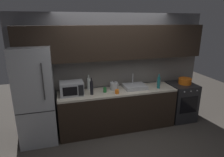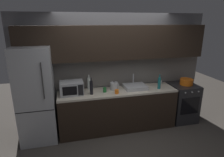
% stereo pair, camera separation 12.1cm
% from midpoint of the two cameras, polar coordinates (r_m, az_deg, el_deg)
% --- Properties ---
extents(ground_plane, '(10.00, 10.00, 0.00)m').
position_cam_midpoint_polar(ground_plane, '(3.79, 6.58, -21.24)').
color(ground_plane, '#3D3833').
extents(back_wall, '(4.28, 0.44, 2.50)m').
position_cam_midpoint_polar(back_wall, '(4.20, 1.62, 6.12)').
color(back_wall, slate).
rests_on(back_wall, ground).
extents(counter_run, '(2.54, 0.60, 0.90)m').
position_cam_midpoint_polar(counter_run, '(4.27, 2.57, -9.27)').
color(counter_run, black).
rests_on(counter_run, ground).
extents(refrigerator, '(0.68, 0.69, 1.90)m').
position_cam_midpoint_polar(refrigerator, '(3.97, -20.92, -4.72)').
color(refrigerator, '#ADAFB5').
rests_on(refrigerator, ground).
extents(oven_range, '(0.60, 0.62, 0.90)m').
position_cam_midpoint_polar(oven_range, '(4.94, 20.92, -6.71)').
color(oven_range, '#232326').
rests_on(oven_range, ground).
extents(microwave, '(0.46, 0.35, 0.27)m').
position_cam_midpoint_polar(microwave, '(3.92, -11.12, -2.79)').
color(microwave, '#A8AAAF').
rests_on(microwave, counter_run).
extents(sink_basin, '(0.48, 0.38, 0.30)m').
position_cam_midpoint_polar(sink_basin, '(4.23, 7.74, -2.46)').
color(sink_basin, '#ADAFB5').
rests_on(sink_basin, counter_run).
extents(kettle, '(0.20, 0.16, 0.19)m').
position_cam_midpoint_polar(kettle, '(4.11, 1.47, -2.26)').
color(kettle, '#B7BABF').
rests_on(kettle, counter_run).
extents(wine_bottle_clear, '(0.08, 0.08, 0.33)m').
position_cam_midpoint_polar(wine_bottle_clear, '(4.14, -6.06, -1.48)').
color(wine_bottle_clear, silver).
rests_on(wine_bottle_clear, counter_run).
extents(wine_bottle_teal, '(0.07, 0.07, 0.32)m').
position_cam_midpoint_polar(wine_bottle_teal, '(4.30, 14.75, -1.30)').
color(wine_bottle_teal, '#19666B').
rests_on(wine_bottle_teal, counter_run).
extents(wine_bottle_dark, '(0.07, 0.07, 0.35)m').
position_cam_midpoint_polar(wine_bottle_dark, '(3.85, -5.32, -2.72)').
color(wine_bottle_dark, black).
rests_on(wine_bottle_dark, counter_run).
extents(mug_white, '(0.09, 0.09, 0.09)m').
position_cam_midpoint_polar(mug_white, '(4.63, 14.83, -1.15)').
color(mug_white, silver).
rests_on(mug_white, counter_run).
extents(mug_green, '(0.07, 0.07, 0.10)m').
position_cam_midpoint_polar(mug_green, '(3.98, -1.31, -3.42)').
color(mug_green, '#1E6B2D').
rests_on(mug_green, counter_run).
extents(mug_orange, '(0.08, 0.08, 0.09)m').
position_cam_midpoint_polar(mug_orange, '(3.91, 2.31, -3.94)').
color(mug_orange, orange).
rests_on(mug_orange, counter_run).
extents(cooking_pot, '(0.30, 0.30, 0.14)m').
position_cam_midpoint_polar(cooking_pot, '(4.80, 22.08, -0.92)').
color(cooking_pot, orange).
rests_on(cooking_pot, oven_range).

